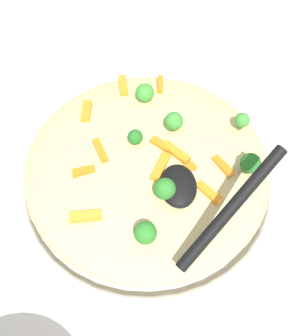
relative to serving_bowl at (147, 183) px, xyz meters
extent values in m
plane|color=beige|center=(0.00, 0.00, -0.02)|extent=(2.40, 2.40, 0.00)
cylinder|color=white|center=(0.00, 0.00, -0.01)|extent=(0.32, 0.32, 0.02)
torus|color=white|center=(0.00, 0.00, 0.01)|extent=(0.34, 0.34, 0.02)
torus|color=black|center=(0.00, 0.00, 0.01)|extent=(0.33, 0.33, 0.00)
ellipsoid|color=#D1BA7A|center=(0.00, 0.00, 0.04)|extent=(0.31, 0.30, 0.06)
cube|color=orange|center=(0.01, -0.02, 0.07)|extent=(0.02, 0.03, 0.01)
cube|color=orange|center=(-0.01, -0.03, 0.07)|extent=(0.03, 0.03, 0.01)
cube|color=orange|center=(-0.03, 0.07, 0.07)|extent=(0.01, 0.03, 0.01)
cube|color=orange|center=(0.11, 0.03, 0.07)|extent=(0.04, 0.01, 0.01)
cube|color=orange|center=(0.00, 0.05, 0.07)|extent=(0.04, 0.02, 0.01)
cube|color=orange|center=(-0.03, -0.01, 0.07)|extent=(0.04, 0.02, 0.01)
cube|color=orange|center=(-0.06, -0.07, 0.07)|extent=(0.03, 0.03, 0.01)
cube|color=orange|center=(0.07, 0.08, 0.07)|extent=(0.03, 0.01, 0.01)
cube|color=orange|center=(-0.03, -0.04, 0.07)|extent=(0.03, 0.04, 0.01)
cube|color=orange|center=(0.11, -0.02, 0.07)|extent=(0.03, 0.01, 0.01)
cube|color=orange|center=(-0.02, -0.09, 0.07)|extent=(0.03, 0.02, 0.01)
cube|color=orange|center=(-0.08, 0.07, 0.07)|extent=(0.01, 0.03, 0.01)
cylinder|color=#377928|center=(0.03, -0.03, 0.07)|extent=(0.01, 0.01, 0.01)
sphere|color=#3D8E33|center=(0.03, -0.03, 0.08)|extent=(0.02, 0.02, 0.02)
cylinder|color=#205B1C|center=(-0.03, -0.11, 0.07)|extent=(0.01, 0.01, 0.01)
sphere|color=#236B23|center=(-0.03, -0.11, 0.08)|extent=(0.02, 0.02, 0.02)
cylinder|color=#296820|center=(-0.11, 0.01, 0.07)|extent=(0.01, 0.01, 0.01)
sphere|color=#2D7A28|center=(-0.11, 0.01, 0.08)|extent=(0.02, 0.02, 0.02)
cylinder|color=#377928|center=(0.04, -0.12, 0.07)|extent=(0.01, 0.01, 0.01)
sphere|color=#3D8E33|center=(0.04, -0.12, 0.08)|extent=(0.02, 0.02, 0.02)
cylinder|color=#205B1C|center=(0.01, 0.01, 0.07)|extent=(0.01, 0.01, 0.01)
sphere|color=#236B23|center=(0.01, 0.01, 0.08)|extent=(0.02, 0.02, 0.02)
cylinder|color=#296820|center=(-0.06, -0.02, 0.07)|extent=(0.01, 0.01, 0.01)
sphere|color=#2D7A28|center=(-0.06, -0.02, 0.08)|extent=(0.02, 0.02, 0.02)
cylinder|color=#377928|center=(0.09, 0.00, 0.07)|extent=(0.01, 0.01, 0.01)
sphere|color=#3D8E33|center=(0.09, 0.00, 0.08)|extent=(0.02, 0.02, 0.02)
ellipsoid|color=black|center=(-0.05, -0.03, 0.08)|extent=(0.06, 0.04, 0.02)
cylinder|color=black|center=(-0.10, -0.08, 0.11)|extent=(0.10, 0.11, 0.08)
camera|label=1|loc=(-0.29, 0.01, 0.44)|focal=42.70mm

